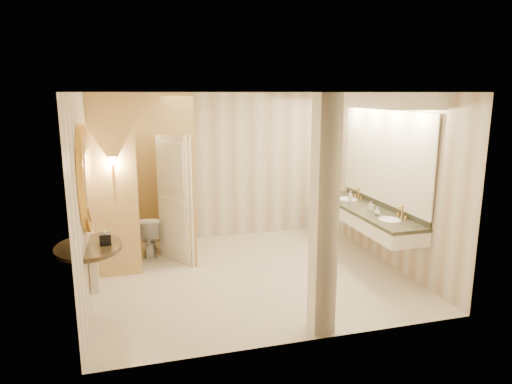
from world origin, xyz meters
TOP-DOWN VIEW (x-y plane):
  - floor at (0.00, 0.00)m, footprint 4.50×4.50m
  - ceiling at (0.00, 0.00)m, footprint 4.50×4.50m
  - wall_back at (0.00, 2.00)m, footprint 4.50×0.02m
  - wall_front at (0.00, -2.00)m, footprint 4.50×0.02m
  - wall_left at (-2.25, 0.00)m, footprint 0.02×4.00m
  - wall_right at (2.25, 0.00)m, footprint 0.02×4.00m
  - toilet_closet at (-1.13, 0.96)m, footprint 1.50×1.55m
  - wall_sconce at (-1.93, 0.43)m, footprint 0.14×0.14m
  - vanity at (1.98, 0.10)m, footprint 0.75×2.70m
  - console_shelf at (-2.21, -0.64)m, footprint 0.99×0.99m
  - pillar at (0.35, -1.80)m, footprint 0.25×0.25m
  - tissue_box at (-2.03, -0.65)m, footprint 0.14×0.14m
  - toilet at (-1.45, 1.27)m, footprint 0.45×0.71m
  - soap_bottle_a at (1.94, -0.04)m, footprint 0.08×0.08m
  - soap_bottle_b at (1.89, -0.31)m, footprint 0.11×0.11m
  - soap_bottle_c at (1.87, 0.54)m, footprint 0.09×0.10m

SIDE VIEW (x-z plane):
  - floor at x=0.00m, z-range 0.00..0.00m
  - toilet at x=-1.45m, z-range 0.00..0.69m
  - soap_bottle_b at x=1.89m, z-range 0.88..0.99m
  - tissue_box at x=-2.03m, z-range 0.88..1.01m
  - soap_bottle_a at x=1.94m, z-range 0.88..1.02m
  - soap_bottle_c at x=1.87m, z-range 0.88..1.08m
  - console_shelf at x=-2.21m, z-range 0.37..2.32m
  - wall_back at x=0.00m, z-range 0.00..2.70m
  - wall_front at x=0.00m, z-range 0.00..2.70m
  - wall_left at x=-2.25m, z-range 0.00..2.70m
  - wall_right at x=2.25m, z-range 0.00..2.70m
  - pillar at x=0.35m, z-range 0.00..2.70m
  - toilet_closet at x=-1.13m, z-range 0.04..2.74m
  - vanity at x=1.98m, z-range 0.58..2.67m
  - wall_sconce at x=-1.93m, z-range 1.52..1.94m
  - ceiling at x=0.00m, z-range 2.70..2.70m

